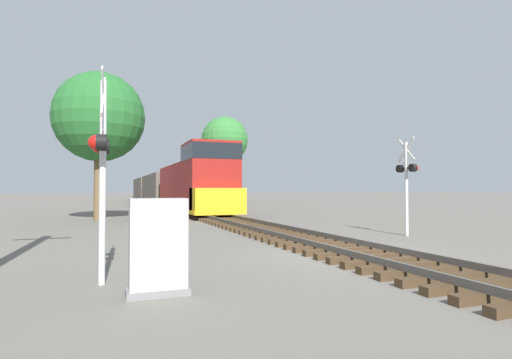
{
  "coord_description": "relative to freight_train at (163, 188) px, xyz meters",
  "views": [
    {
      "loc": [
        -6.23,
        -9.09,
        1.76
      ],
      "look_at": [
        -0.51,
        5.93,
        2.17
      ],
      "focal_mm": 28.0,
      "sensor_mm": 36.0,
      "label": 1
    }
  ],
  "objects": [
    {
      "name": "tree_mid_background",
      "position": [
        6.5,
        -2.86,
        5.4
      ],
      "size": [
        5.27,
        5.27,
        10.03
      ],
      "color": "brown",
      "rests_on": "ground"
    },
    {
      "name": "relay_cabinet",
      "position": [
        -5.38,
        -39.48,
        -1.14
      ],
      "size": [
        1.02,
        0.5,
        1.61
      ],
      "color": "slate",
      "rests_on": "ground"
    },
    {
      "name": "crossing_signal_far",
      "position": [
        4.54,
        -34.18,
        0.38
      ],
      "size": [
        0.34,
        1.0,
        3.73
      ],
      "rotation": [
        0.0,
        0.0,
        1.55
      ],
      "color": "silver",
      "rests_on": "ground"
    },
    {
      "name": "crossing_signal_near",
      "position": [
        -6.29,
        -38.36,
        0.44
      ],
      "size": [
        0.37,
        1.01,
        3.97
      ],
      "rotation": [
        0.0,
        0.0,
        -1.63
      ],
      "color": "silver",
      "rests_on": "ground"
    },
    {
      "name": "tree_deep_background",
      "position": [
        7.13,
        7.68,
        3.72
      ],
      "size": [
        6.67,
        6.67,
        8.99
      ],
      "color": "brown",
      "rests_on": "ground"
    },
    {
      "name": "rail_track_bed",
      "position": [
        0.0,
        -37.22,
        -1.8
      ],
      "size": [
        2.6,
        160.0,
        0.31
      ],
      "color": "#42301E",
      "rests_on": "ground"
    },
    {
      "name": "tree_far_right",
      "position": [
        -6.54,
        -22.18,
        3.9
      ],
      "size": [
        5.04,
        5.04,
        8.39
      ],
      "color": "brown",
      "rests_on": "ground"
    },
    {
      "name": "ground_plane",
      "position": [
        0.0,
        -37.22,
        -1.93
      ],
      "size": [
        400.0,
        400.0,
        0.0
      ],
      "primitive_type": "plane",
      "color": "#666059"
    },
    {
      "name": "freight_train",
      "position": [
        0.0,
        0.0,
        0.0
      ],
      "size": [
        3.08,
        51.74,
        4.7
      ],
      "color": "maroon",
      "rests_on": "ground"
    }
  ]
}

